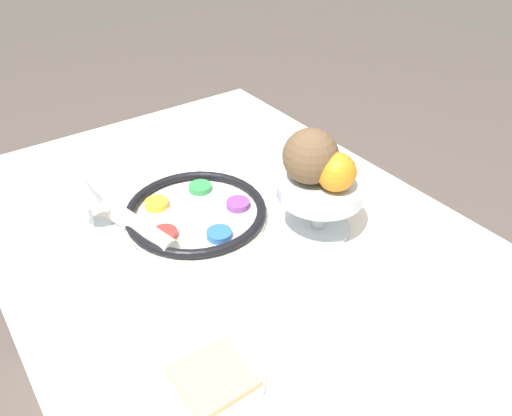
{
  "coord_description": "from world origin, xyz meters",
  "views": [
    {
      "loc": [
        0.69,
        -0.43,
        1.38
      ],
      "look_at": [
        0.01,
        0.06,
        0.78
      ],
      "focal_mm": 35.0,
      "sensor_mm": 36.0,
      "label": 1
    }
  ],
  "objects_px": {
    "wine_glass": "(85,192)",
    "coconut": "(311,156)",
    "seder_plate": "(196,213)",
    "fruit_stand": "(320,195)",
    "orange_fruit": "(336,172)",
    "cup_near": "(294,145)",
    "bread_plate": "(213,380)",
    "napkin_roll": "(143,230)"
  },
  "relations": [
    {
      "from": "wine_glass",
      "to": "bread_plate",
      "type": "xyz_separation_m",
      "value": [
        0.46,
        0.01,
        -0.08
      ]
    },
    {
      "from": "seder_plate",
      "to": "fruit_stand",
      "type": "relative_size",
      "value": 1.72
    },
    {
      "from": "wine_glass",
      "to": "napkin_roll",
      "type": "distance_m",
      "value": 0.13
    },
    {
      "from": "coconut",
      "to": "seder_plate",
      "type": "bearing_deg",
      "value": -132.58
    },
    {
      "from": "coconut",
      "to": "orange_fruit",
      "type": "bearing_deg",
      "value": 21.05
    },
    {
      "from": "napkin_roll",
      "to": "seder_plate",
      "type": "bearing_deg",
      "value": 87.41
    },
    {
      "from": "seder_plate",
      "to": "orange_fruit",
      "type": "bearing_deg",
      "value": 42.42
    },
    {
      "from": "cup_near",
      "to": "wine_glass",
      "type": "bearing_deg",
      "value": -91.34
    },
    {
      "from": "napkin_roll",
      "to": "fruit_stand",
      "type": "bearing_deg",
      "value": 59.2
    },
    {
      "from": "orange_fruit",
      "to": "bread_plate",
      "type": "xyz_separation_m",
      "value": [
        0.16,
        -0.38,
        -0.14
      ]
    },
    {
      "from": "seder_plate",
      "to": "napkin_roll",
      "type": "height_order",
      "value": "napkin_roll"
    },
    {
      "from": "seder_plate",
      "to": "fruit_stand",
      "type": "distance_m",
      "value": 0.27
    },
    {
      "from": "seder_plate",
      "to": "napkin_roll",
      "type": "bearing_deg",
      "value": -92.59
    },
    {
      "from": "wine_glass",
      "to": "cup_near",
      "type": "relative_size",
      "value": 1.78
    },
    {
      "from": "wine_glass",
      "to": "napkin_roll",
      "type": "height_order",
      "value": "wine_glass"
    },
    {
      "from": "cup_near",
      "to": "seder_plate",
      "type": "bearing_deg",
      "value": -75.95
    },
    {
      "from": "fruit_stand",
      "to": "orange_fruit",
      "type": "distance_m",
      "value": 0.08
    },
    {
      "from": "fruit_stand",
      "to": "orange_fruit",
      "type": "bearing_deg",
      "value": 8.62
    },
    {
      "from": "wine_glass",
      "to": "napkin_roll",
      "type": "relative_size",
      "value": 0.7
    },
    {
      "from": "seder_plate",
      "to": "coconut",
      "type": "xyz_separation_m",
      "value": [
        0.16,
        0.17,
        0.15
      ]
    },
    {
      "from": "cup_near",
      "to": "coconut",
      "type": "bearing_deg",
      "value": -33.97
    },
    {
      "from": "fruit_stand",
      "to": "cup_near",
      "type": "xyz_separation_m",
      "value": [
        -0.26,
        0.15,
        -0.05
      ]
    },
    {
      "from": "cup_near",
      "to": "napkin_roll",
      "type": "bearing_deg",
      "value": -80.24
    },
    {
      "from": "orange_fruit",
      "to": "cup_near",
      "type": "relative_size",
      "value": 1.05
    },
    {
      "from": "wine_glass",
      "to": "coconut",
      "type": "height_order",
      "value": "coconut"
    },
    {
      "from": "wine_glass",
      "to": "coconut",
      "type": "bearing_deg",
      "value": 55.05
    },
    {
      "from": "wine_glass",
      "to": "coconut",
      "type": "xyz_separation_m",
      "value": [
        0.25,
        0.36,
        0.08
      ]
    },
    {
      "from": "bread_plate",
      "to": "wine_glass",
      "type": "bearing_deg",
      "value": -179.13
    },
    {
      "from": "bread_plate",
      "to": "napkin_roll",
      "type": "bearing_deg",
      "value": 170.26
    },
    {
      "from": "fruit_stand",
      "to": "cup_near",
      "type": "relative_size",
      "value": 2.41
    },
    {
      "from": "seder_plate",
      "to": "cup_near",
      "type": "distance_m",
      "value": 0.35
    },
    {
      "from": "wine_glass",
      "to": "cup_near",
      "type": "distance_m",
      "value": 0.53
    },
    {
      "from": "cup_near",
      "to": "fruit_stand",
      "type": "bearing_deg",
      "value": -29.44
    },
    {
      "from": "fruit_stand",
      "to": "coconut",
      "type": "height_order",
      "value": "coconut"
    },
    {
      "from": "coconut",
      "to": "fruit_stand",
      "type": "bearing_deg",
      "value": 37.27
    },
    {
      "from": "orange_fruit",
      "to": "cup_near",
      "type": "bearing_deg",
      "value": 154.08
    },
    {
      "from": "wine_glass",
      "to": "fruit_stand",
      "type": "bearing_deg",
      "value": 54.11
    },
    {
      "from": "wine_glass",
      "to": "fruit_stand",
      "type": "height_order",
      "value": "wine_glass"
    },
    {
      "from": "orange_fruit",
      "to": "napkin_roll",
      "type": "height_order",
      "value": "orange_fruit"
    },
    {
      "from": "seder_plate",
      "to": "orange_fruit",
      "type": "xyz_separation_m",
      "value": [
        0.21,
        0.19,
        0.14
      ]
    },
    {
      "from": "fruit_stand",
      "to": "napkin_roll",
      "type": "relative_size",
      "value": 0.95
    },
    {
      "from": "fruit_stand",
      "to": "coconut",
      "type": "bearing_deg",
      "value": -142.73
    }
  ]
}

